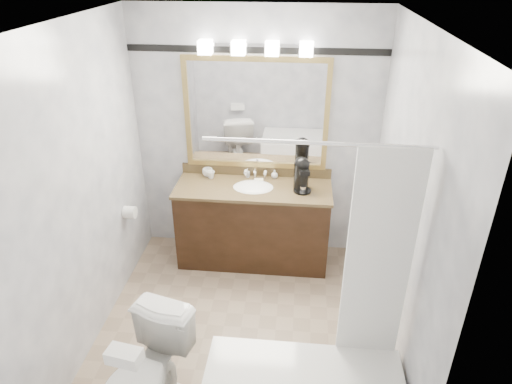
# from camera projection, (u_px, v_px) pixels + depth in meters

# --- Properties ---
(room) EXTENTS (2.42, 2.62, 2.52)m
(room) POSITION_uv_depth(u_px,v_px,m) (238.00, 202.00, 3.37)
(room) COLOR gray
(room) RESTS_ON ground
(vanity) EXTENTS (1.53, 0.58, 0.97)m
(vanity) POSITION_uv_depth(u_px,v_px,m) (253.00, 222.00, 4.65)
(vanity) COLOR black
(vanity) RESTS_ON ground
(mirror) EXTENTS (1.40, 0.04, 1.10)m
(mirror) POSITION_uv_depth(u_px,v_px,m) (256.00, 114.00, 4.38)
(mirror) COLOR tan
(mirror) RESTS_ON room
(vanity_light_bar) EXTENTS (1.02, 0.14, 0.12)m
(vanity_light_bar) POSITION_uv_depth(u_px,v_px,m) (255.00, 48.00, 4.04)
(vanity_light_bar) COLOR silver
(vanity_light_bar) RESTS_ON room
(accent_stripe) EXTENTS (2.40, 0.01, 0.06)m
(accent_stripe) POSITION_uv_depth(u_px,v_px,m) (256.00, 50.00, 4.11)
(accent_stripe) COLOR black
(accent_stripe) RESTS_ON room
(tp_roll) EXTENTS (0.11, 0.12, 0.12)m
(tp_roll) POSITION_uv_depth(u_px,v_px,m) (130.00, 212.00, 4.32)
(tp_roll) COLOR white
(tp_roll) RESTS_ON room
(toilet) EXTENTS (0.62, 0.85, 0.78)m
(toilet) POSITION_uv_depth(u_px,v_px,m) (144.00, 379.00, 3.02)
(toilet) COLOR white
(toilet) RESTS_ON ground
(tissue_box) EXTENTS (0.22, 0.14, 0.08)m
(tissue_box) POSITION_uv_depth(u_px,v_px,m) (124.00, 356.00, 2.64)
(tissue_box) COLOR white
(tissue_box) RESTS_ON toilet
(coffee_maker) EXTENTS (0.18, 0.21, 0.33)m
(coffee_maker) POSITION_uv_depth(u_px,v_px,m) (302.00, 173.00, 4.33)
(coffee_maker) COLOR black
(coffee_maker) RESTS_ON vanity
(cup_left) EXTENTS (0.11, 0.11, 0.08)m
(cup_left) POSITION_uv_depth(u_px,v_px,m) (208.00, 172.00, 4.65)
(cup_left) COLOR white
(cup_left) RESTS_ON vanity
(cup_right) EXTENTS (0.10, 0.10, 0.07)m
(cup_right) POSITION_uv_depth(u_px,v_px,m) (211.00, 175.00, 4.61)
(cup_right) COLOR white
(cup_right) RESTS_ON vanity
(soap_bottle_a) EXTENTS (0.05, 0.05, 0.09)m
(soap_bottle_a) POSITION_uv_depth(u_px,v_px,m) (247.00, 173.00, 4.63)
(soap_bottle_a) COLOR white
(soap_bottle_a) RESTS_ON vanity
(soap_bottle_b) EXTENTS (0.08, 0.08, 0.09)m
(soap_bottle_b) POSITION_uv_depth(u_px,v_px,m) (275.00, 174.00, 4.61)
(soap_bottle_b) COLOR white
(soap_bottle_b) RESTS_ON vanity
(soap_bar) EXTENTS (0.09, 0.07, 0.03)m
(soap_bar) POSITION_uv_depth(u_px,v_px,m) (259.00, 180.00, 4.55)
(soap_bar) COLOR beige
(soap_bar) RESTS_ON vanity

